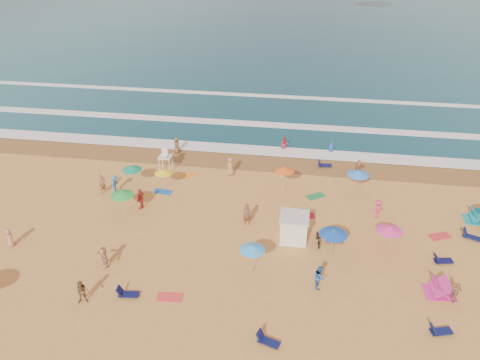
# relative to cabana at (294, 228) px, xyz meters

# --- Properties ---
(ground) EXTENTS (220.00, 220.00, 0.00)m
(ground) POSITION_rel_cabana_xyz_m (-4.07, -0.14, -1.00)
(ground) COLOR gold
(ground) RESTS_ON ground
(ocean) EXTENTS (220.00, 140.00, 0.18)m
(ocean) POSITION_rel_cabana_xyz_m (-4.07, 83.86, -1.00)
(ocean) COLOR #0C4756
(ocean) RESTS_ON ground
(wet_sand) EXTENTS (220.00, 220.00, 0.00)m
(wet_sand) POSITION_rel_cabana_xyz_m (-4.07, 12.36, -0.99)
(wet_sand) COLOR olive
(wet_sand) RESTS_ON ground
(surf_foam) EXTENTS (200.00, 18.70, 0.05)m
(surf_foam) POSITION_rel_cabana_xyz_m (-4.07, 21.18, -0.90)
(surf_foam) COLOR white
(surf_foam) RESTS_ON ground
(cabana) EXTENTS (2.00, 2.00, 2.00)m
(cabana) POSITION_rel_cabana_xyz_m (0.00, 0.00, 0.00)
(cabana) COLOR white
(cabana) RESTS_ON ground
(cabana_roof) EXTENTS (2.20, 2.20, 0.12)m
(cabana_roof) POSITION_rel_cabana_xyz_m (0.00, 0.00, 1.06)
(cabana_roof) COLOR silver
(cabana_roof) RESTS_ON cabana
(bicycle) EXTENTS (0.83, 1.87, 0.95)m
(bicycle) POSITION_rel_cabana_xyz_m (1.90, -0.30, -0.53)
(bicycle) COLOR black
(bicycle) RESTS_ON ground
(lifeguard_stand) EXTENTS (1.20, 1.20, 2.10)m
(lifeguard_stand) POSITION_rel_cabana_xyz_m (-12.85, 9.21, 0.05)
(lifeguard_stand) COLOR white
(lifeguard_stand) RESTS_ON ground
(beach_umbrellas) EXTENTS (59.23, 19.86, 0.76)m
(beach_umbrellas) POSITION_rel_cabana_xyz_m (-1.08, 1.59, 1.15)
(beach_umbrellas) COLOR blue
(beach_umbrellas) RESTS_ON ground
(loungers) EXTENTS (41.13, 25.17, 0.34)m
(loungers) POSITION_rel_cabana_xyz_m (0.27, -3.15, -0.83)
(loungers) COLOR #0E114A
(loungers) RESTS_ON ground
(towels) EXTENTS (43.85, 25.99, 0.03)m
(towels) POSITION_rel_cabana_xyz_m (-3.45, -2.44, -0.98)
(towels) COLOR #E71C44
(towels) RESTS_ON ground
(popup_tents) EXTENTS (6.95, 10.98, 1.20)m
(popup_tents) POSITION_rel_cabana_xyz_m (12.33, 0.12, -0.40)
(popup_tents) COLOR #E13299
(popup_tents) RESTS_ON ground
(beachgoers) EXTENTS (41.81, 25.61, 2.14)m
(beachgoers) POSITION_rel_cabana_xyz_m (-3.82, 4.52, -0.19)
(beachgoers) COLOR brown
(beachgoers) RESTS_ON ground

